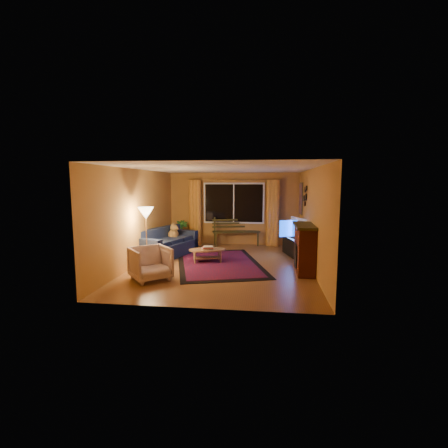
# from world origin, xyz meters

# --- Properties ---
(floor) EXTENTS (4.50, 6.00, 0.02)m
(floor) POSITION_xyz_m (0.00, 0.00, -0.01)
(floor) COLOR brown
(floor) RESTS_ON ground
(ceiling) EXTENTS (4.50, 6.00, 0.02)m
(ceiling) POSITION_xyz_m (0.00, 0.00, 2.51)
(ceiling) COLOR white
(ceiling) RESTS_ON ground
(wall_back) EXTENTS (4.50, 0.02, 2.50)m
(wall_back) POSITION_xyz_m (0.00, 3.01, 1.25)
(wall_back) COLOR #BB8139
(wall_back) RESTS_ON ground
(wall_left) EXTENTS (0.02, 6.00, 2.50)m
(wall_left) POSITION_xyz_m (-2.26, 0.00, 1.25)
(wall_left) COLOR #BB8139
(wall_left) RESTS_ON ground
(wall_right) EXTENTS (0.02, 6.00, 2.50)m
(wall_right) POSITION_xyz_m (2.26, 0.00, 1.25)
(wall_right) COLOR #BB8139
(wall_right) RESTS_ON ground
(window) EXTENTS (2.00, 0.02, 1.30)m
(window) POSITION_xyz_m (0.00, 2.94, 1.45)
(window) COLOR black
(window) RESTS_ON wall_back
(curtain_rod) EXTENTS (3.20, 0.03, 0.03)m
(curtain_rod) POSITION_xyz_m (0.00, 2.90, 2.25)
(curtain_rod) COLOR #BF8C3F
(curtain_rod) RESTS_ON wall_back
(curtain_left) EXTENTS (0.36, 0.36, 2.24)m
(curtain_left) POSITION_xyz_m (-1.35, 2.88, 1.12)
(curtain_left) COLOR gold
(curtain_left) RESTS_ON ground
(curtain_right) EXTENTS (0.36, 0.36, 2.24)m
(curtain_right) POSITION_xyz_m (1.35, 2.88, 1.12)
(curtain_right) COLOR gold
(curtain_right) RESTS_ON ground
(bench) EXTENTS (1.67, 0.87, 0.48)m
(bench) POSITION_xyz_m (0.11, 2.75, 0.24)
(bench) COLOR #2F2C11
(bench) RESTS_ON ground
(potted_plant) EXTENTS (0.55, 0.55, 0.86)m
(potted_plant) POSITION_xyz_m (-1.78, 2.53, 0.43)
(potted_plant) COLOR #235B1E
(potted_plant) RESTS_ON ground
(sofa) EXTENTS (1.48, 2.21, 0.82)m
(sofa) POSITION_xyz_m (-1.74, 0.84, 0.41)
(sofa) COLOR #161F38
(sofa) RESTS_ON ground
(dog) EXTENTS (0.42, 0.50, 0.47)m
(dog) POSITION_xyz_m (-1.69, 1.30, 0.64)
(dog) COLOR olive
(dog) RESTS_ON sofa
(armchair) EXTENTS (1.08, 1.08, 0.81)m
(armchair) POSITION_xyz_m (-1.41, -1.50, 0.41)
(armchair) COLOR beige
(armchair) RESTS_ON ground
(floor_lamp) EXTENTS (0.30, 0.30, 1.55)m
(floor_lamp) POSITION_xyz_m (-1.88, -0.46, 0.77)
(floor_lamp) COLOR #BF8C3F
(floor_lamp) RESTS_ON ground
(rug) EXTENTS (2.97, 3.80, 0.02)m
(rug) POSITION_xyz_m (-0.12, 0.13, 0.01)
(rug) COLOR maroon
(rug) RESTS_ON ground
(coffee_table) EXTENTS (1.23, 1.23, 0.36)m
(coffee_table) POSITION_xyz_m (-0.46, 0.27, 0.18)
(coffee_table) COLOR #A0744D
(coffee_table) RESTS_ON ground
(tv_console) EXTENTS (0.71, 1.32, 0.52)m
(tv_console) POSITION_xyz_m (2.00, 1.36, 0.26)
(tv_console) COLOR black
(tv_console) RESTS_ON ground
(television) EXTENTS (0.52, 1.02, 0.60)m
(television) POSITION_xyz_m (2.00, 1.36, 0.82)
(television) COLOR black
(television) RESTS_ON tv_console
(fireplace) EXTENTS (0.40, 1.20, 1.10)m
(fireplace) POSITION_xyz_m (2.05, -0.40, 0.55)
(fireplace) COLOR maroon
(fireplace) RESTS_ON ground
(mirror_cluster) EXTENTS (0.06, 0.60, 0.56)m
(mirror_cluster) POSITION_xyz_m (2.21, 1.30, 1.80)
(mirror_cluster) COLOR black
(mirror_cluster) RESTS_ON wall_right
(painting) EXTENTS (0.04, 0.76, 0.96)m
(painting) POSITION_xyz_m (2.22, 2.45, 1.65)
(painting) COLOR #D9610F
(painting) RESTS_ON wall_right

